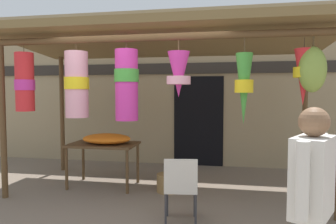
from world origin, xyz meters
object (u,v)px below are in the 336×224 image
object	(u,v)px
flower_heap_on_table	(107,139)
wicker_basket_by_table	(168,183)
folding_chair	(181,185)
vendor_in_orange	(312,197)
display_table	(103,148)

from	to	relation	value
flower_heap_on_table	wicker_basket_by_table	bearing A→B (deg)	-3.67
folding_chair	wicker_basket_by_table	size ratio (longest dim) A/B	2.26
vendor_in_orange	flower_heap_on_table	bearing A→B (deg)	133.84
wicker_basket_by_table	vendor_in_orange	world-z (taller)	vendor_in_orange
folding_chair	display_table	bearing A→B (deg)	139.45
folding_chair	vendor_in_orange	xyz separation A→B (m)	(1.13, -1.39, 0.39)
display_table	folding_chair	xyz separation A→B (m)	(1.55, -1.32, -0.16)
flower_heap_on_table	wicker_basket_by_table	world-z (taller)	flower_heap_on_table
display_table	vendor_in_orange	distance (m)	3.82
display_table	flower_heap_on_table	distance (m)	0.20
folding_chair	wicker_basket_by_table	distance (m)	1.33
flower_heap_on_table	display_table	bearing A→B (deg)	162.93
display_table	folding_chair	size ratio (longest dim) A/B	1.38
wicker_basket_by_table	flower_heap_on_table	bearing A→B (deg)	176.33
flower_heap_on_table	wicker_basket_by_table	size ratio (longest dim) A/B	2.26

